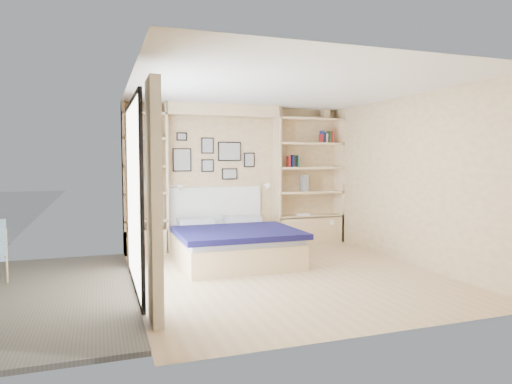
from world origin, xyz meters
name	(u,v)px	position (x,y,z in m)	size (l,w,h in m)	color
ground	(285,274)	(0.00, 0.00, 0.00)	(4.50, 4.50, 0.00)	tan
room_shell	(227,189)	(-0.39, 1.52, 1.08)	(4.50, 4.50, 4.50)	#E4BF85
bed	(231,242)	(-0.45, 1.10, 0.28)	(1.75, 2.23, 1.07)	beige
photo_gallery	(213,157)	(-0.45, 2.22, 1.60)	(1.48, 0.02, 0.82)	black
reading_lamps	(225,186)	(-0.30, 2.00, 1.10)	(1.92, 0.12, 0.15)	silver
shelf_decor	(296,152)	(1.08, 2.07, 1.70)	(3.52, 0.23, 2.03)	#A51E1E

